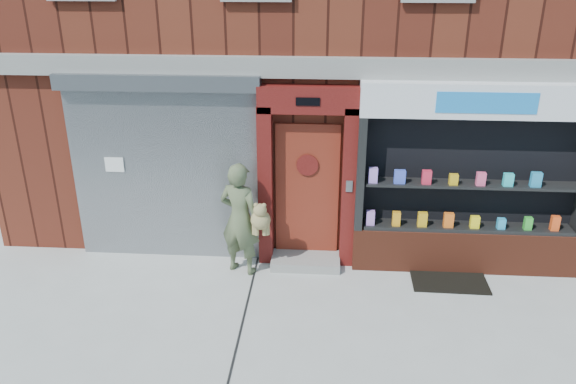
{
  "coord_description": "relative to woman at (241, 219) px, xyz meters",
  "views": [
    {
      "loc": [
        -0.49,
        -6.26,
        4.6
      ],
      "look_at": [
        -0.99,
        1.0,
        1.57
      ],
      "focal_mm": 35.0,
      "sensor_mm": 36.0,
      "label": 1
    }
  ],
  "objects": [
    {
      "name": "woman",
      "position": [
        0.0,
        0.0,
        0.0
      ],
      "size": [
        0.87,
        0.64,
        1.82
      ],
      "color": "#525D3D",
      "rests_on": "ground"
    },
    {
      "name": "pharmacy_bay",
      "position": [
        3.48,
        0.35,
        0.46
      ],
      "size": [
        3.5,
        0.41,
        3.0
      ],
      "color": "maroon",
      "rests_on": "ground"
    },
    {
      "name": "doormat",
      "position": [
        3.22,
        -0.06,
        -0.9
      ],
      "size": [
        1.16,
        0.82,
        0.03
      ],
      "primitive_type": "cube",
      "rotation": [
        0.0,
        0.0,
        -0.02
      ],
      "color": "black",
      "rests_on": "ground"
    },
    {
      "name": "ground",
      "position": [
        1.74,
        -1.47,
        -0.91
      ],
      "size": [
        80.0,
        80.0,
        0.0
      ],
      "primitive_type": "plane",
      "color": "#9E9E99",
      "rests_on": "ground"
    },
    {
      "name": "shutter_bay",
      "position": [
        -1.26,
        0.46,
        0.81
      ],
      "size": [
        3.1,
        0.3,
        3.04
      ],
      "color": "gray",
      "rests_on": "ground"
    },
    {
      "name": "red_door_bay",
      "position": [
        0.99,
        0.39,
        0.54
      ],
      "size": [
        1.52,
        0.58,
        2.9
      ],
      "color": "#4C0E0D",
      "rests_on": "ground"
    }
  ]
}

